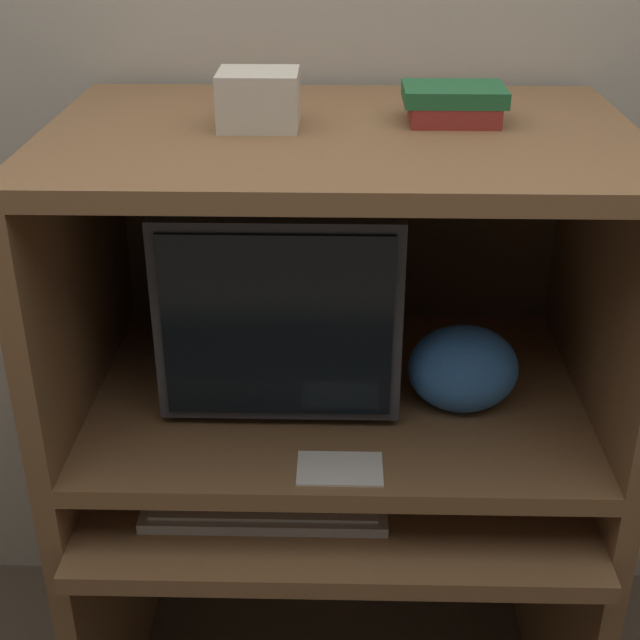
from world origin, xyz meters
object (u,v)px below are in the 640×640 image
(keyboard, at_px, (263,506))
(book_stack, at_px, (452,103))
(crt_monitor, at_px, (283,277))
(snack_bag, at_px, (461,369))
(mouse, at_px, (421,502))
(storage_box, at_px, (257,99))

(keyboard, bearing_deg, book_stack, 38.05)
(crt_monitor, xyz_separation_m, snack_bag, (0.34, -0.14, -0.12))
(mouse, distance_m, storage_box, 0.78)
(storage_box, bearing_deg, mouse, -33.71)
(crt_monitor, bearing_deg, keyboard, -95.03)
(snack_bag, distance_m, book_stack, 0.49)
(book_stack, distance_m, storage_box, 0.34)
(mouse, distance_m, book_stack, 0.72)
(crt_monitor, bearing_deg, mouse, -45.48)
(keyboard, height_order, book_stack, book_stack)
(snack_bag, bearing_deg, crt_monitor, 157.81)
(keyboard, relative_size, snack_bag, 2.17)
(keyboard, bearing_deg, storage_box, 92.18)
(crt_monitor, height_order, keyboard, crt_monitor)
(storage_box, bearing_deg, book_stack, 6.92)
(keyboard, distance_m, mouse, 0.29)
(crt_monitor, height_order, book_stack, book_stack)
(snack_bag, xyz_separation_m, storage_box, (-0.37, 0.07, 0.49))
(crt_monitor, relative_size, book_stack, 2.59)
(mouse, xyz_separation_m, storage_box, (-0.30, 0.20, 0.70))
(keyboard, xyz_separation_m, snack_bag, (0.37, 0.15, 0.21))
(book_stack, bearing_deg, mouse, -99.12)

